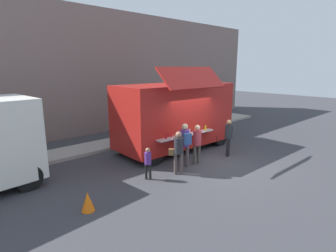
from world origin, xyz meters
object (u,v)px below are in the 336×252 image
customer_rear_waiting (178,149)px  child_near_queue (148,161)px  food_truck_main (175,114)px  customer_front_ordering (197,141)px  traffic_cone_orange (88,201)px  customer_mid_with_backpack (185,141)px  customer_extra_browsing (229,134)px  trash_bin (198,120)px

customer_rear_waiting → child_near_queue: size_ratio=1.40×
food_truck_main → customer_front_ordering: (-0.74, -2.03, -0.72)m
food_truck_main → traffic_cone_orange: bearing=-155.1°
child_near_queue → customer_mid_with_backpack: bearing=-33.6°
child_near_queue → customer_extra_browsing: bearing=-36.7°
food_truck_main → customer_rear_waiting: size_ratio=3.53×
customer_mid_with_backpack → food_truck_main: bearing=-9.2°
traffic_cone_orange → customer_front_ordering: 5.02m
trash_bin → customer_extra_browsing: size_ratio=0.64×
trash_bin → customer_mid_with_backpack: customer_mid_with_backpack is taller
child_near_queue → customer_front_ordering: bearing=-33.9°
traffic_cone_orange → customer_rear_waiting: customer_rear_waiting is taller
child_near_queue → food_truck_main: bearing=-0.3°
child_near_queue → trash_bin: bearing=-2.1°
customer_front_ordering → customer_rear_waiting: (-1.35, -0.28, -0.01)m
trash_bin → customer_extra_browsing: bearing=-125.7°
food_truck_main → customer_front_ordering: 2.28m
customer_rear_waiting → customer_extra_browsing: (3.10, -0.00, 0.02)m
traffic_cone_orange → customer_extra_browsing: customer_extra_browsing is taller
customer_extra_browsing → customer_rear_waiting: bearing=62.6°
customer_mid_with_backpack → customer_rear_waiting: customer_mid_with_backpack is taller
trash_bin → food_truck_main: bearing=-151.8°
food_truck_main → child_near_queue: 3.85m
food_truck_main → traffic_cone_orange: 6.36m
food_truck_main → trash_bin: 5.05m
traffic_cone_orange → customer_mid_with_backpack: bearing=6.4°
trash_bin → customer_mid_with_backpack: size_ratio=0.59×
customer_rear_waiting → child_near_queue: bearing=120.3°
food_truck_main → customer_rear_waiting: bearing=-130.8°
food_truck_main → customer_extra_browsing: 2.61m
traffic_cone_orange → customer_mid_with_backpack: 4.39m
traffic_cone_orange → child_near_queue: 2.61m
trash_bin → customer_front_ordering: 6.70m
customer_extra_browsing → food_truck_main: bearing=-3.8°
customer_front_ordering → food_truck_main: bearing=-7.6°
food_truck_main → customer_mid_with_backpack: bearing=-123.8°
customer_mid_with_backpack → customer_front_ordering: bearing=-67.3°
food_truck_main → customer_mid_with_backpack: 2.51m
traffic_cone_orange → customer_extra_browsing: 6.74m
customer_front_ordering → customer_mid_with_backpack: customer_mid_with_backpack is taller
trash_bin → customer_front_ordering: customer_front_ordering is taller
customer_mid_with_backpack → customer_extra_browsing: size_ratio=1.07×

